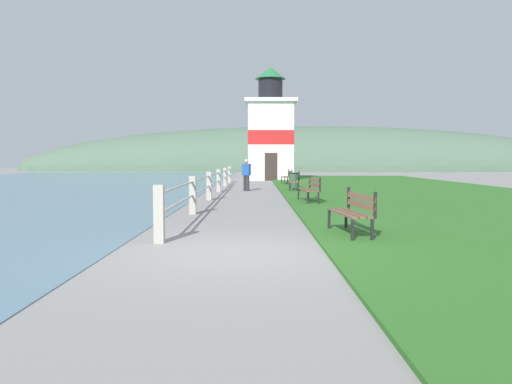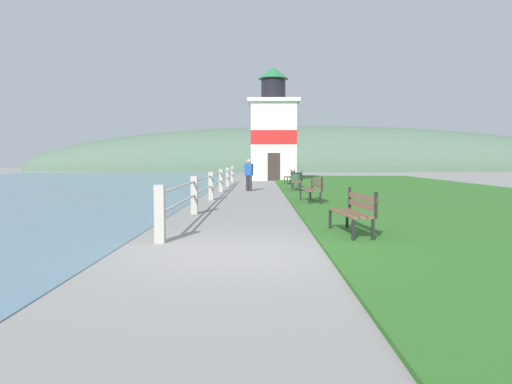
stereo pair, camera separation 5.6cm
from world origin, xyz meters
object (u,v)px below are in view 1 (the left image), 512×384
object	(u,v)px
lighthouse	(272,133)
trash_bin	(295,181)
park_bench_midway	(313,188)
person_strolling	(249,174)
park_bench_far	(298,180)
park_bench_by_lighthouse	(290,176)
park_bench_near	(356,210)

from	to	relation	value
lighthouse	trash_bin	size ratio (longest dim) A/B	9.95
park_bench_midway	trash_bin	world-z (taller)	park_bench_midway
person_strolling	park_bench_far	bearing A→B (deg)	-65.17
park_bench_midway	park_bench_by_lighthouse	distance (m)	12.79
lighthouse	park_bench_near	bearing A→B (deg)	-88.24
trash_bin	park_bench_midway	bearing A→B (deg)	-90.32
park_bench_midway	park_bench_by_lighthouse	xyz separation A→B (m)	(0.01, 12.79, -0.00)
lighthouse	person_strolling	bearing A→B (deg)	-96.58
park_bench_midway	park_bench_near	bearing A→B (deg)	85.49
park_bench_midway	person_strolling	size ratio (longest dim) A/B	1.21
park_bench_by_lighthouse	lighthouse	distance (m)	7.94
park_bench_near	park_bench_far	distance (m)	14.29
lighthouse	person_strolling	xyz separation A→B (m)	(-1.54, -13.34, -2.65)
park_bench_near	trash_bin	distance (m)	16.22
park_bench_near	lighthouse	world-z (taller)	lighthouse
park_bench_midway	park_bench_by_lighthouse	size ratio (longest dim) A/B	1.03
park_bench_near	park_bench_by_lighthouse	distance (m)	20.38
lighthouse	park_bench_midway	bearing A→B (deg)	-87.64
person_strolling	trash_bin	size ratio (longest dim) A/B	1.84
park_bench_far	park_bench_near	bearing A→B (deg)	95.54
park_bench_midway	trash_bin	bearing A→B (deg)	-94.98
person_strolling	lighthouse	bearing A→B (deg)	19.75
trash_bin	park_bench_far	bearing A→B (deg)	-90.53
park_bench_by_lighthouse	lighthouse	xyz separation A→B (m)	(-0.85, 7.32, 2.95)
park_bench_far	park_bench_by_lighthouse	size ratio (longest dim) A/B	1.12
park_bench_near	person_strolling	bearing A→B (deg)	-87.36
trash_bin	park_bench_by_lighthouse	bearing A→B (deg)	90.45
lighthouse	trash_bin	world-z (taller)	lighthouse
park_bench_midway	lighthouse	bearing A→B (deg)	-92.30
park_bench_far	park_bench_by_lighthouse	bearing A→B (deg)	-84.28
park_bench_near	person_strolling	world-z (taller)	person_strolling
park_bench_midway	park_bench_by_lighthouse	world-z (taller)	same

